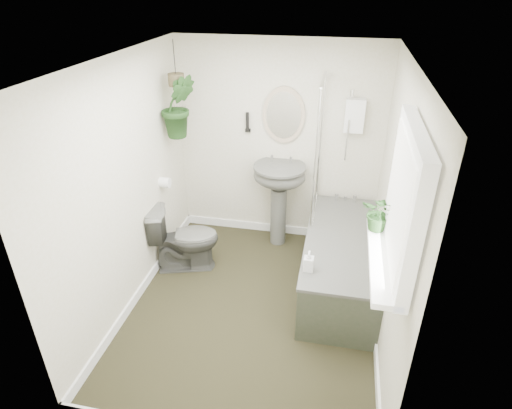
# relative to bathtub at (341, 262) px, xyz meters

# --- Properties ---
(floor) EXTENTS (2.30, 2.80, 0.02)m
(floor) POSITION_rel_bathtub_xyz_m (-0.80, -0.50, -0.30)
(floor) COLOR black
(floor) RESTS_ON ground
(ceiling) EXTENTS (2.30, 2.80, 0.02)m
(ceiling) POSITION_rel_bathtub_xyz_m (-0.80, -0.50, 2.02)
(ceiling) COLOR white
(ceiling) RESTS_ON ground
(wall_back) EXTENTS (2.30, 0.02, 2.30)m
(wall_back) POSITION_rel_bathtub_xyz_m (-0.80, 0.91, 0.86)
(wall_back) COLOR beige
(wall_back) RESTS_ON ground
(wall_front) EXTENTS (2.30, 0.02, 2.30)m
(wall_front) POSITION_rel_bathtub_xyz_m (-0.80, -1.91, 0.86)
(wall_front) COLOR beige
(wall_front) RESTS_ON ground
(wall_left) EXTENTS (0.02, 2.80, 2.30)m
(wall_left) POSITION_rel_bathtub_xyz_m (-1.96, -0.50, 0.86)
(wall_left) COLOR beige
(wall_left) RESTS_ON ground
(wall_right) EXTENTS (0.02, 2.80, 2.30)m
(wall_right) POSITION_rel_bathtub_xyz_m (0.36, -0.50, 0.86)
(wall_right) COLOR beige
(wall_right) RESTS_ON ground
(skirting) EXTENTS (2.30, 2.80, 0.10)m
(skirting) POSITION_rel_bathtub_xyz_m (-0.80, -0.50, -0.24)
(skirting) COLOR white
(skirting) RESTS_ON floor
(bathtub) EXTENTS (0.72, 1.72, 0.58)m
(bathtub) POSITION_rel_bathtub_xyz_m (0.00, 0.00, 0.00)
(bathtub) COLOR #4C4D47
(bathtub) RESTS_ON floor
(bath_screen) EXTENTS (0.04, 0.72, 1.40)m
(bath_screen) POSITION_rel_bathtub_xyz_m (-0.33, 0.49, 0.99)
(bath_screen) COLOR silver
(bath_screen) RESTS_ON bathtub
(shower_box) EXTENTS (0.20, 0.10, 0.35)m
(shower_box) POSITION_rel_bathtub_xyz_m (0.00, 0.84, 1.26)
(shower_box) COLOR white
(shower_box) RESTS_ON wall_back
(oval_mirror) EXTENTS (0.46, 0.03, 0.62)m
(oval_mirror) POSITION_rel_bathtub_xyz_m (-0.74, 0.87, 1.21)
(oval_mirror) COLOR tan
(oval_mirror) RESTS_ON wall_back
(wall_sconce) EXTENTS (0.04, 0.04, 0.22)m
(wall_sconce) POSITION_rel_bathtub_xyz_m (-1.14, 0.86, 1.11)
(wall_sconce) COLOR black
(wall_sconce) RESTS_ON wall_back
(toilet_roll_holder) EXTENTS (0.11, 0.11, 0.11)m
(toilet_roll_holder) POSITION_rel_bathtub_xyz_m (-1.90, 0.20, 0.61)
(toilet_roll_holder) COLOR white
(toilet_roll_holder) RESTS_ON wall_left
(window_recess) EXTENTS (0.08, 1.00, 0.90)m
(window_recess) POSITION_rel_bathtub_xyz_m (0.29, -1.20, 1.36)
(window_recess) COLOR white
(window_recess) RESTS_ON wall_right
(window_sill) EXTENTS (0.18, 1.00, 0.04)m
(window_sill) POSITION_rel_bathtub_xyz_m (0.22, -1.20, 0.94)
(window_sill) COLOR white
(window_sill) RESTS_ON wall_right
(window_blinds) EXTENTS (0.01, 0.86, 0.76)m
(window_blinds) POSITION_rel_bathtub_xyz_m (0.24, -1.20, 1.36)
(window_blinds) COLOR white
(window_blinds) RESTS_ON wall_right
(toilet) EXTENTS (0.80, 0.60, 0.73)m
(toilet) POSITION_rel_bathtub_xyz_m (-1.65, -0.00, 0.07)
(toilet) COLOR #4C4D47
(toilet) RESTS_ON floor
(pedestal_sink) EXTENTS (0.62, 0.54, 1.00)m
(pedestal_sink) POSITION_rel_bathtub_xyz_m (-0.74, 0.68, 0.21)
(pedestal_sink) COLOR #4C4D47
(pedestal_sink) RESTS_ON floor
(sill_plant) EXTENTS (0.30, 0.29, 0.27)m
(sill_plant) POSITION_rel_bathtub_xyz_m (0.20, -0.90, 1.09)
(sill_plant) COLOR black
(sill_plant) RESTS_ON window_sill
(hanging_plant) EXTENTS (0.45, 0.42, 0.65)m
(hanging_plant) POSITION_rel_bathtub_xyz_m (-1.77, 0.45, 1.37)
(hanging_plant) COLOR black
(hanging_plant) RESTS_ON ceiling
(soap_bottle) EXTENTS (0.09, 0.09, 0.19)m
(soap_bottle) POSITION_rel_bathtub_xyz_m (-0.29, -0.58, 0.39)
(soap_bottle) COLOR black
(soap_bottle) RESTS_ON bathtub
(hanging_pot) EXTENTS (0.16, 0.16, 0.12)m
(hanging_pot) POSITION_rel_bathtub_xyz_m (-1.77, 0.45, 1.63)
(hanging_pot) COLOR #4C422A
(hanging_pot) RESTS_ON ceiling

